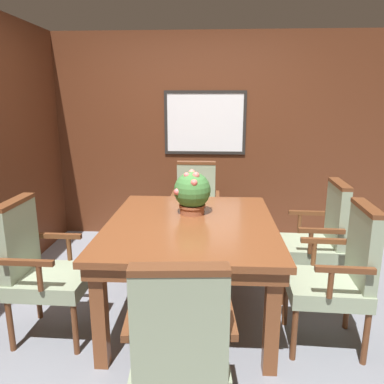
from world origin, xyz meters
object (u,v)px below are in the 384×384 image
(chair_left_near, at_px, (39,265))
(potted_plant, at_px, (192,192))
(chair_head_near, at_px, (180,345))
(chair_right_far, at_px, (319,236))
(chair_head_far, at_px, (196,206))
(dining_table, at_px, (191,234))
(chair_right_near, at_px, (339,272))

(chair_left_near, distance_m, potted_plant, 1.26)
(chair_head_near, bearing_deg, chair_right_far, -128.83)
(chair_right_far, distance_m, chair_head_far, 1.39)
(chair_right_far, height_order, chair_head_far, same)
(dining_table, bearing_deg, chair_right_far, 17.63)
(chair_head_far, bearing_deg, dining_table, -88.61)
(chair_right_near, height_order, chair_head_far, same)
(chair_right_far, distance_m, potted_plant, 1.16)
(chair_right_near, height_order, chair_head_near, same)
(chair_head_far, distance_m, chair_head_near, 2.37)
(chair_left_near, relative_size, chair_head_far, 1.00)
(chair_right_near, xyz_separation_m, potted_plant, (-1.03, 0.57, 0.40))
(chair_head_far, bearing_deg, chair_right_far, -37.29)
(chair_left_near, height_order, chair_right_far, same)
(chair_right_near, bearing_deg, chair_head_near, -47.99)
(potted_plant, bearing_deg, chair_head_near, -89.13)
(chair_head_far, height_order, potted_plant, potted_plant)
(chair_head_far, xyz_separation_m, chair_head_near, (0.04, -2.37, 0.00))
(chair_right_far, bearing_deg, dining_table, -70.25)
(chair_right_far, xyz_separation_m, potted_plant, (-1.08, -0.12, 0.40))
(chair_head_near, height_order, potted_plant, potted_plant)
(chair_left_near, bearing_deg, chair_right_far, -70.55)
(dining_table, distance_m, potted_plant, 0.35)
(chair_left_near, distance_m, chair_head_near, 1.35)
(chair_head_near, bearing_deg, chair_left_near, -41.73)
(chair_right_near, bearing_deg, dining_table, -106.32)
(chair_head_near, bearing_deg, dining_table, -93.13)
(chair_head_near, distance_m, potted_plant, 1.46)
(chair_right_far, relative_size, potted_plant, 2.83)
(chair_right_near, relative_size, chair_head_near, 1.00)
(chair_right_near, xyz_separation_m, chair_head_near, (-1.01, -0.83, 0.00))
(chair_left_near, xyz_separation_m, chair_right_far, (2.13, 0.70, 0.00))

